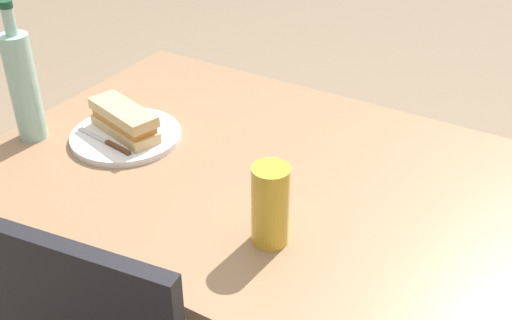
# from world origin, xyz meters

# --- Properties ---
(dining_table) EXTENTS (1.18, 0.83, 0.74)m
(dining_table) POSITION_xyz_m (0.00, 0.00, 0.63)
(dining_table) COLOR #997251
(dining_table) RESTS_ON ground
(plate_near) EXTENTS (0.26, 0.26, 0.01)m
(plate_near) POSITION_xyz_m (0.33, 0.05, 0.74)
(plate_near) COLOR white
(plate_near) RESTS_ON dining_table
(baguette_sandwich_near) EXTENTS (0.20, 0.12, 0.07)m
(baguette_sandwich_near) POSITION_xyz_m (0.33, 0.05, 0.79)
(baguette_sandwich_near) COLOR #DBB77A
(baguette_sandwich_near) RESTS_ON plate_near
(knife_near) EXTENTS (0.18, 0.04, 0.01)m
(knife_near) POSITION_xyz_m (0.33, 0.11, 0.76)
(knife_near) COLOR silver
(knife_near) RESTS_ON plate_near
(water_bottle) EXTENTS (0.07, 0.07, 0.33)m
(water_bottle) POSITION_xyz_m (0.52, 0.16, 0.87)
(water_bottle) COLOR #99C6B7
(water_bottle) RESTS_ON dining_table
(beer_glass) EXTENTS (0.07, 0.07, 0.16)m
(beer_glass) POSITION_xyz_m (-0.15, 0.20, 0.82)
(beer_glass) COLOR gold
(beer_glass) RESTS_ON dining_table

